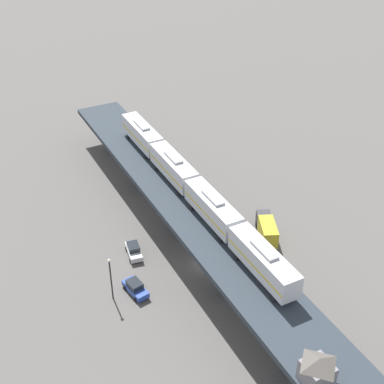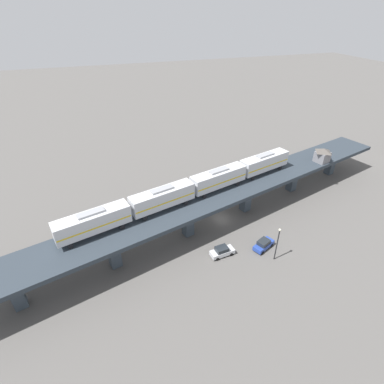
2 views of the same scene
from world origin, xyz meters
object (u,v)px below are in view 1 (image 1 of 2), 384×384
(signal_hut, at_px, (317,370))
(street_lamp, at_px, (111,276))
(delivery_truck, at_px, (267,229))
(subway_train, at_px, (192,186))
(street_car_blue, at_px, (135,288))
(street_car_silver, at_px, (134,250))

(signal_hut, bearing_deg, street_lamp, -51.13)
(signal_hut, xyz_separation_m, delivery_truck, (-6.07, -31.30, -6.95))
(delivery_truck, xyz_separation_m, street_lamp, (24.66, 8.24, 2.35))
(subway_train, height_order, street_car_blue, subway_train)
(signal_hut, bearing_deg, street_car_blue, -56.66)
(street_car_blue, bearing_deg, street_car_silver, -95.51)
(street_car_blue, relative_size, delivery_truck, 0.64)
(subway_train, xyz_separation_m, delivery_truck, (-11.28, 2.73, -7.69))
(signal_hut, bearing_deg, delivery_truck, -100.97)
(signal_hut, height_order, street_lamp, signal_hut)
(street_car_silver, distance_m, delivery_truck, 20.77)
(subway_train, xyz_separation_m, street_lamp, (13.38, 10.97, -5.34))
(street_lamp, bearing_deg, delivery_truck, -161.52)
(street_car_silver, bearing_deg, street_lamp, 65.22)
(subway_train, distance_m, street_lamp, 18.11)
(subway_train, relative_size, delivery_truck, 6.55)
(street_car_blue, xyz_separation_m, delivery_truck, (-21.53, -7.81, 0.82))
(street_car_blue, bearing_deg, street_lamp, 7.86)
(subway_train, height_order, signal_hut, subway_train)
(street_car_silver, xyz_separation_m, delivery_truck, (-20.75, 0.22, 0.82))
(street_car_silver, xyz_separation_m, street_lamp, (3.90, 8.46, 3.17))
(street_car_blue, relative_size, street_lamp, 0.68)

